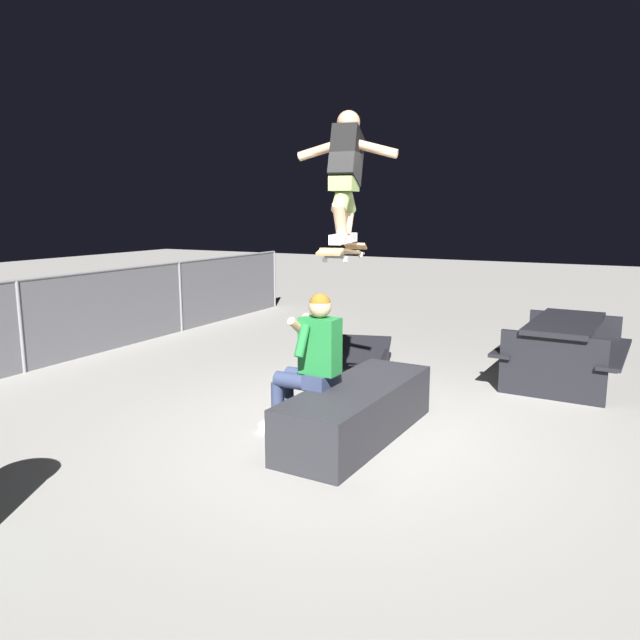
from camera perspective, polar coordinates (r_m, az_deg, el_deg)
The scene contains 8 objects.
ground_plane at distance 5.64m, azimuth 2.90°, elevation -10.63°, with size 40.00×40.00×0.00m, color gray.
ledge_box_main at distance 5.47m, azimuth 3.56°, elevation -8.65°, with size 1.94×0.66×0.48m, color #28282D.
person_sitting_on_ledge at distance 5.35m, azimuth -0.99°, elevation -3.59°, with size 0.59×0.76×1.31m.
skateboard at distance 5.24m, azimuth 2.25°, elevation 6.50°, with size 1.04×0.39×0.13m.
skater_airborne at distance 5.29m, azimuth 2.46°, elevation 13.98°, with size 0.63×0.88×1.12m.
kicker_ramp at distance 8.05m, azimuth 3.07°, elevation -3.73°, with size 1.26×1.21×0.39m.
picnic_table_back at distance 7.65m, azimuth 22.15°, elevation -1.88°, with size 1.77×1.42×0.75m.
fence_back at distance 8.36m, azimuth -26.56°, elevation -0.26°, with size 12.05×0.05×1.18m.
Camera 1 is at (-4.79, -2.18, 2.02)m, focal length 33.74 mm.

